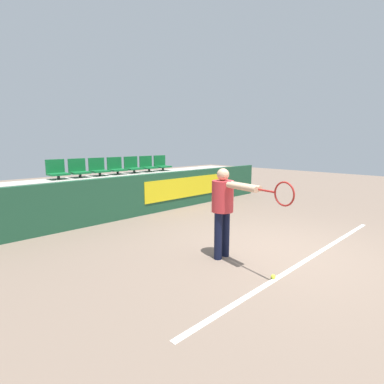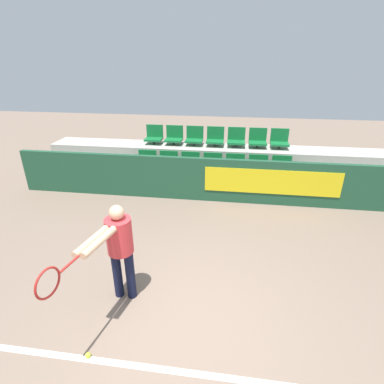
{
  "view_description": "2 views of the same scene",
  "coord_description": "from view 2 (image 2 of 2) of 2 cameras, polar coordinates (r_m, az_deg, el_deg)",
  "views": [
    {
      "loc": [
        -4.67,
        -2.5,
        1.9
      ],
      "look_at": [
        -0.39,
        1.81,
        0.9
      ],
      "focal_mm": 28.0,
      "sensor_mm": 36.0,
      "label": 1
    },
    {
      "loc": [
        0.49,
        -2.71,
        3.25
      ],
      "look_at": [
        -0.17,
        2.03,
        1.06
      ],
      "focal_mm": 28.0,
      "sensor_mm": 36.0,
      "label": 2
    }
  ],
  "objects": [
    {
      "name": "stadium_chair_11",
      "position": [
        8.36,
        8.43,
        10.0
      ],
      "size": [
        0.47,
        0.39,
        0.51
      ],
      "color": "#333333",
      "rests_on": "bleacher_tier_middle"
    },
    {
      "name": "tennis_ball",
      "position": [
        4.2,
        -19.2,
        -27.3
      ],
      "size": [
        0.07,
        0.07,
        0.07
      ],
      "color": "#CCDB33",
      "rests_on": "ground"
    },
    {
      "name": "bleacher_tier_front",
      "position": [
        7.76,
        3.72,
        1.73
      ],
      "size": [
        9.2,
        0.86,
        0.48
      ],
      "color": "#ADA89E",
      "rests_on": "ground"
    },
    {
      "name": "stadium_chair_6",
      "position": [
        7.78,
        16.68,
        4.37
      ],
      "size": [
        0.47,
        0.39,
        0.51
      ],
      "color": "#333333",
      "rests_on": "bleacher_tier_front"
    },
    {
      "name": "tennis_player",
      "position": [
        4.18,
        -14.07,
        -9.81
      ],
      "size": [
        0.46,
        1.54,
        1.5
      ],
      "rotation": [
        0.0,
        0.0,
        -0.2
      ],
      "color": "black",
      "rests_on": "ground"
    },
    {
      "name": "ground_plane",
      "position": [
        4.26,
        -1.65,
        -25.17
      ],
      "size": [
        30.0,
        30.0,
        0.0
      ],
      "primitive_type": "plane",
      "color": "#7A6656"
    },
    {
      "name": "stadium_chair_13",
      "position": [
        8.45,
        16.34,
        9.43
      ],
      "size": [
        0.47,
        0.39,
        0.51
      ],
      "color": "#333333",
      "rests_on": "bleacher_tier_middle"
    },
    {
      "name": "stadium_chair_9",
      "position": [
        8.43,
        0.47,
        10.37
      ],
      "size": [
        0.47,
        0.39,
        0.51
      ],
      "color": "#333333",
      "rests_on": "bleacher_tier_middle"
    },
    {
      "name": "stadium_chair_4",
      "position": [
        7.68,
        8.17,
        4.92
      ],
      "size": [
        0.47,
        0.39,
        0.51
      ],
      "color": "#333333",
      "rests_on": "bleacher_tier_front"
    },
    {
      "name": "barrier_wall",
      "position": [
        7.17,
        3.72,
        2.32
      ],
      "size": [
        9.6,
        0.14,
        1.07
      ],
      "color": "#1E4C33",
      "rests_on": "ground"
    },
    {
      "name": "stadium_chair_1",
      "position": [
        7.86,
        -4.55,
        5.54
      ],
      "size": [
        0.47,
        0.39,
        0.51
      ],
      "color": "#333333",
      "rests_on": "bleacher_tier_front"
    },
    {
      "name": "bleacher_tier_middle",
      "position": [
        8.47,
        4.23,
        5.47
      ],
      "size": [
        9.2,
        0.86,
        0.97
      ],
      "color": "#ADA89E",
      "rests_on": "ground"
    },
    {
      "name": "court_baseline",
      "position": [
        3.94,
        -3.12,
        -30.91
      ],
      "size": [
        5.94,
        0.08,
        0.01
      ],
      "color": "white",
      "rests_on": "ground"
    },
    {
      "name": "stadium_chair_0",
      "position": [
        8.0,
        -8.6,
        5.68
      ],
      "size": [
        0.47,
        0.39,
        0.51
      ],
      "color": "#333333",
      "rests_on": "bleacher_tier_front"
    },
    {
      "name": "stadium_chair_2",
      "position": [
        7.76,
        -0.38,
        5.36
      ],
      "size": [
        0.47,
        0.39,
        0.51
      ],
      "color": "#333333",
      "rests_on": "bleacher_tier_front"
    },
    {
      "name": "stadium_chair_7",
      "position": [
        8.65,
        -7.23,
        10.55
      ],
      "size": [
        0.47,
        0.39,
        0.51
      ],
      "color": "#333333",
      "rests_on": "bleacher_tier_middle"
    },
    {
      "name": "stadium_chair_5",
      "position": [
        7.71,
        12.45,
        4.65
      ],
      "size": [
        0.47,
        0.39,
        0.51
      ],
      "color": "#333333",
      "rests_on": "bleacher_tier_front"
    },
    {
      "name": "stadium_chair_3",
      "position": [
        7.7,
        3.88,
        5.16
      ],
      "size": [
        0.47,
        0.39,
        0.51
      ],
      "color": "#333333",
      "rests_on": "bleacher_tier_front"
    },
    {
      "name": "stadium_chair_8",
      "position": [
        8.52,
        -3.43,
        10.49
      ],
      "size": [
        0.47,
        0.39,
        0.51
      ],
      "color": "#333333",
      "rests_on": "bleacher_tier_middle"
    },
    {
      "name": "stadium_chair_10",
      "position": [
        8.38,
        4.43,
        10.21
      ],
      "size": [
        0.47,
        0.39,
        0.51
      ],
      "color": "#333333",
      "rests_on": "bleacher_tier_middle"
    },
    {
      "name": "stadium_chair_12",
      "position": [
        8.39,
        12.41,
        9.74
      ],
      "size": [
        0.47,
        0.39,
        0.51
      ],
      "color": "#333333",
      "rests_on": "bleacher_tier_middle"
    }
  ]
}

